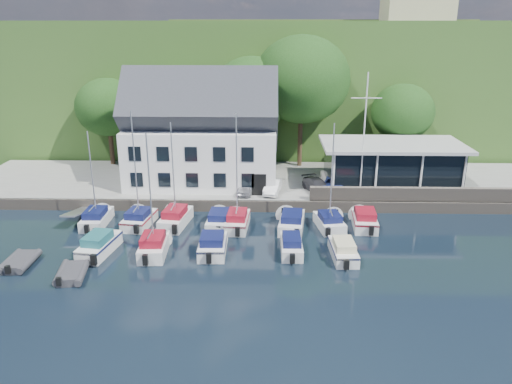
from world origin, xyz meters
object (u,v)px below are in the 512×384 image
car_silver (245,188)px  boat_r1_4 (237,174)px  car_dgrey (317,186)px  boat_r1_1 (136,174)px  dinghy_1 (72,272)px  car_white (273,186)px  boat_r1_5 (292,220)px  boat_r2_1 (150,191)px  boat_r1_2 (173,169)px  boat_r2_2 (213,243)px  boat_r1_0 (92,175)px  boat_r1_6 (332,179)px  club_pavilion (391,164)px  boat_r2_3 (291,243)px  harbor_building (202,138)px  boat_r1_7 (365,218)px  dinghy_0 (19,261)px  boat_r1_3 (220,218)px  car_blue (334,184)px  flagpole (364,136)px  boat_r2_0 (99,243)px  boat_r2_4 (343,248)px

car_silver → boat_r1_4: size_ratio=0.35×
car_dgrey → boat_r1_1: (-15.04, -6.01, 2.78)m
car_dgrey → dinghy_1: 22.84m
car_white → boat_r1_5: 6.16m
car_dgrey → boat_r2_1: size_ratio=0.43×
boat_r1_2 → dinghy_1: 11.33m
boat_r1_2 → boat_r2_2: size_ratio=1.82×
boat_r2_1 → boat_r1_0: bearing=134.8°
car_white → boat_r1_6: 7.83m
boat_r1_0 → boat_r1_1: bearing=-3.7°
dinghy_1 → club_pavilion: bearing=26.1°
boat_r2_3 → boat_r2_2: bearing=-177.5°
boat_r2_2 → car_silver: bearing=78.7°
harbor_building → boat_r2_3: size_ratio=2.59×
boat_r1_1 → boat_r2_3: boat_r1_1 is taller
boat_r1_7 → dinghy_1: (-20.63, -9.04, -0.39)m
boat_r1_5 → boat_r1_6: 4.58m
boat_r1_4 → dinghy_0: bearing=-150.3°
car_silver → boat_r1_7: 11.28m
boat_r1_2 → boat_r2_3: (9.27, -4.88, -4.11)m
car_dgrey → boat_r1_4: bearing=-158.0°
dinghy_1 → boat_r1_7: bearing=14.5°
boat_r1_3 → boat_r1_7: size_ratio=1.00×
car_blue → harbor_building: bearing=-174.6°
flagpole → boat_r1_2: bearing=-162.0°
club_pavilion → car_dgrey: 7.68m
harbor_building → car_silver: bearing=-39.7°
boat_r1_2 → boat_r2_2: bearing=-47.4°
car_dgrey → boat_r2_0: bearing=-166.0°
boat_r1_4 → boat_r2_1: size_ratio=0.96×
flagpole → boat_r1_3: 14.57m
car_dgrey → flagpole: bearing=-29.8°
car_silver → car_white: bearing=10.3°
car_blue → boat_r2_4: bearing=-76.4°
car_silver → dinghy_1: car_silver is taller
boat_r1_0 → boat_r1_5: (16.02, -0.40, -3.55)m
boat_r2_2 → boat_r1_0: bearing=151.7°
boat_r1_1 → dinghy_1: size_ratio=2.73×
car_white → harbor_building: bearing=163.7°
boat_r1_2 → dinghy_0: bearing=-133.6°
harbor_building → boat_r1_1: 9.91m
dinghy_1 → boat_r2_3: bearing=6.8°
club_pavilion → flagpole: bearing=-137.3°
club_pavilion → car_white: club_pavilion is taller
car_white → boat_r1_7: (7.43, -5.49, -0.84)m
club_pavilion → flagpole: 5.67m
boat_r1_1 → boat_r2_3: 13.61m
car_dgrey → boat_r1_5: bearing=-132.5°
boat_r2_3 → dinghy_1: boat_r2_3 is taller
boat_r1_3 → dinghy_1: (-8.85, -8.79, -0.33)m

